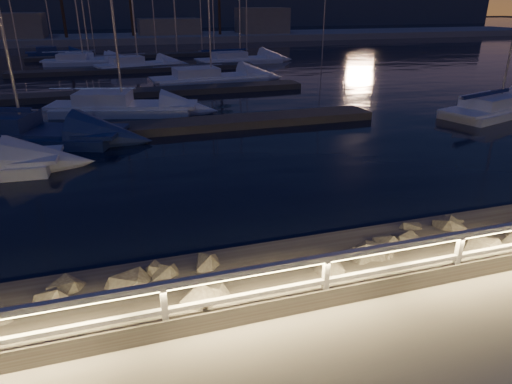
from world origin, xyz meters
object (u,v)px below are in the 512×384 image
sailboat_f (119,106)px  sailboat_n (88,59)px  sailboat_d (497,107)px  sailboat_m (53,52)px  sailboat_h (208,78)px  sailboat_j (136,64)px  sailboat_k (81,61)px  guard_rail (272,278)px  sailboat_c (18,132)px  sailboat_l (238,59)px

sailboat_f → sailboat_n: size_ratio=1.13×
sailboat_d → sailboat_n: size_ratio=1.16×
sailboat_f → sailboat_m: bearing=116.6°
sailboat_f → sailboat_h: 11.49m
sailboat_n → sailboat_j: bearing=-62.5°
sailboat_h → sailboat_m: bearing=113.5°
sailboat_k → sailboat_n: 1.38m
sailboat_d → sailboat_k: bearing=110.4°
sailboat_d → sailboat_m: bearing=106.5°
sailboat_f → sailboat_k: sailboat_f is taller
sailboat_m → sailboat_n: bearing=-71.8°
sailboat_d → sailboat_f: (-20.67, 6.52, 0.04)m
sailboat_k → sailboat_m: 10.82m
sailboat_j → sailboat_n: 7.72m
guard_rail → sailboat_f: size_ratio=3.12×
sailboat_c → sailboat_m: sailboat_c is taller
sailboat_h → sailboat_n: 18.93m
sailboat_m → sailboat_n: 9.88m
guard_rail → sailboat_l: bearing=75.5°
sailboat_d → guard_rail: bearing=-160.0°
sailboat_n → sailboat_m: bearing=106.7°
sailboat_d → sailboat_l: sailboat_l is taller
sailboat_d → sailboat_j: size_ratio=1.04×
guard_rail → sailboat_l: sailboat_l is taller
sailboat_f → sailboat_k: bearing=112.7°
sailboat_l → sailboat_j: bearing=-178.2°
sailboat_c → sailboat_n: bearing=106.5°
sailboat_l → sailboat_m: 23.67m
sailboat_d → sailboat_n: sailboat_d is taller
sailboat_f → sailboat_h: (7.11, 9.03, -0.01)m
guard_rail → sailboat_k: (-4.94, 44.78, -0.95)m
sailboat_l → sailboat_m: (-19.23, 13.79, -0.04)m
sailboat_f → sailboat_l: (12.73, 20.60, -0.01)m
sailboat_j → sailboat_h: bearing=-78.3°
sailboat_h → sailboat_k: bearing=118.7°
sailboat_k → guard_rail: bearing=-76.1°
sailboat_h → sailboat_n: (-9.43, 16.41, -0.03)m
sailboat_j → sailboat_l: (10.53, 1.42, -0.00)m
sailboat_m → sailboat_f: bearing=-86.2°
sailboat_j → sailboat_k: 7.14m
guard_rail → sailboat_c: sailboat_c is taller
sailboat_k → sailboat_l: size_ratio=0.86×
sailboat_c → sailboat_f: (4.63, 4.45, -0.01)m
sailboat_m → sailboat_h: bearing=-68.7°
sailboat_h → sailboat_f: bearing=-132.9°
sailboat_c → sailboat_j: bearing=94.8°
sailboat_d → sailboat_m: 49.11m
sailboat_j → sailboat_l: bearing=-6.4°
sailboat_d → sailboat_j: (-18.47, 25.70, 0.03)m
sailboat_h → sailboat_m: size_ratio=1.49×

